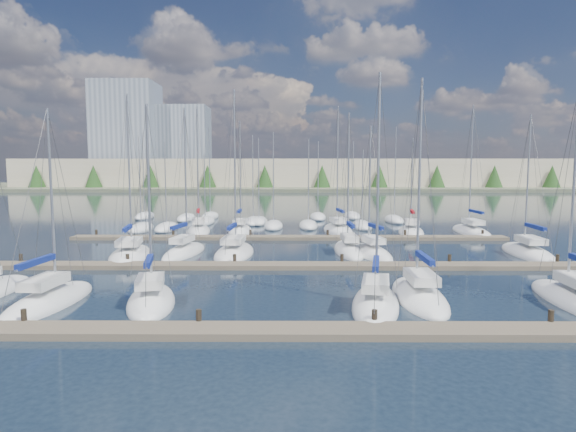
{
  "coord_description": "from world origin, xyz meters",
  "views": [
    {
      "loc": [
        0.19,
        -18.38,
        7.29
      ],
      "look_at": [
        0.0,
        14.0,
        4.0
      ],
      "focal_mm": 30.0,
      "sensor_mm": 36.0,
      "label": 1
    }
  ],
  "objects_px": {
    "sailboat_b": "(50,301)",
    "sailboat_d": "(375,304)",
    "sailboat_o": "(240,231)",
    "sailboat_m": "(528,253)",
    "sailboat_r": "(471,232)",
    "sailboat_f": "(574,300)",
    "sailboat_q": "(411,232)",
    "sailboat_i": "(184,252)",
    "sailboat_c": "(151,301)",
    "sailboat_l": "(371,253)",
    "sailboat_p": "(338,230)",
    "sailboat_j": "(234,253)",
    "sailboat_h": "(131,255)",
    "sailboat_k": "(349,250)",
    "sailboat_e": "(419,296)",
    "sailboat_n": "(199,231)"
  },
  "relations": [
    {
      "from": "sailboat_l",
      "to": "sailboat_k",
      "type": "bearing_deg",
      "value": 133.88
    },
    {
      "from": "sailboat_n",
      "to": "sailboat_j",
      "type": "relative_size",
      "value": 1.02
    },
    {
      "from": "sailboat_q",
      "to": "sailboat_f",
      "type": "distance_m",
      "value": 27.55
    },
    {
      "from": "sailboat_m",
      "to": "sailboat_c",
      "type": "relative_size",
      "value": 1.09
    },
    {
      "from": "sailboat_o",
      "to": "sailboat_j",
      "type": "height_order",
      "value": "sailboat_j"
    },
    {
      "from": "sailboat_o",
      "to": "sailboat_i",
      "type": "xyz_separation_m",
      "value": [
        -3.31,
        -13.4,
        0.0
      ]
    },
    {
      "from": "sailboat_m",
      "to": "sailboat_d",
      "type": "height_order",
      "value": "sailboat_d"
    },
    {
      "from": "sailboat_j",
      "to": "sailboat_p",
      "type": "height_order",
      "value": "sailboat_p"
    },
    {
      "from": "sailboat_l",
      "to": "sailboat_n",
      "type": "xyz_separation_m",
      "value": [
        -17.07,
        14.02,
        0.02
      ]
    },
    {
      "from": "sailboat_e",
      "to": "sailboat_n",
      "type": "bearing_deg",
      "value": 123.95
    },
    {
      "from": "sailboat_m",
      "to": "sailboat_c",
      "type": "height_order",
      "value": "sailboat_m"
    },
    {
      "from": "sailboat_n",
      "to": "sailboat_d",
      "type": "relative_size",
      "value": 1.14
    },
    {
      "from": "sailboat_r",
      "to": "sailboat_f",
      "type": "distance_m",
      "value": 28.1
    },
    {
      "from": "sailboat_p",
      "to": "sailboat_o",
      "type": "bearing_deg",
      "value": 179.72
    },
    {
      "from": "sailboat_i",
      "to": "sailboat_q",
      "type": "xyz_separation_m",
      "value": [
        22.25,
        13.02,
        -0.02
      ]
    },
    {
      "from": "sailboat_i",
      "to": "sailboat_j",
      "type": "bearing_deg",
      "value": 7.11
    },
    {
      "from": "sailboat_e",
      "to": "sailboat_f",
      "type": "distance_m",
      "value": 8.13
    },
    {
      "from": "sailboat_r",
      "to": "sailboat_i",
      "type": "bearing_deg",
      "value": -156.35
    },
    {
      "from": "sailboat_e",
      "to": "sailboat_d",
      "type": "height_order",
      "value": "sailboat_d"
    },
    {
      "from": "sailboat_o",
      "to": "sailboat_m",
      "type": "relative_size",
      "value": 1.06
    },
    {
      "from": "sailboat_n",
      "to": "sailboat_k",
      "type": "xyz_separation_m",
      "value": [
        15.33,
        -12.8,
        -0.01
      ]
    },
    {
      "from": "sailboat_b",
      "to": "sailboat_m",
      "type": "xyz_separation_m",
      "value": [
        32.6,
        14.7,
        -0.0
      ]
    },
    {
      "from": "sailboat_h",
      "to": "sailboat_f",
      "type": "xyz_separation_m",
      "value": [
        28.24,
        -13.18,
        0.0
      ]
    },
    {
      "from": "sailboat_l",
      "to": "sailboat_f",
      "type": "xyz_separation_m",
      "value": [
        8.5,
        -14.3,
        0.0
      ]
    },
    {
      "from": "sailboat_h",
      "to": "sailboat_n",
      "type": "bearing_deg",
      "value": 70.64
    },
    {
      "from": "sailboat_h",
      "to": "sailboat_b",
      "type": "bearing_deg",
      "value": -98.58
    },
    {
      "from": "sailboat_c",
      "to": "sailboat_f",
      "type": "relative_size",
      "value": 0.92
    },
    {
      "from": "sailboat_j",
      "to": "sailboat_h",
      "type": "xyz_separation_m",
      "value": [
        -8.32,
        -1.13,
        -0.0
      ]
    },
    {
      "from": "sailboat_i",
      "to": "sailboat_m",
      "type": "bearing_deg",
      "value": 9.09
    },
    {
      "from": "sailboat_d",
      "to": "sailboat_m",
      "type": "bearing_deg",
      "value": 55.52
    },
    {
      "from": "sailboat_i",
      "to": "sailboat_h",
      "type": "height_order",
      "value": "sailboat_h"
    },
    {
      "from": "sailboat_h",
      "to": "sailboat_p",
      "type": "distance_m",
      "value": 24.18
    },
    {
      "from": "sailboat_o",
      "to": "sailboat_e",
      "type": "height_order",
      "value": "sailboat_o"
    },
    {
      "from": "sailboat_i",
      "to": "sailboat_d",
      "type": "relative_size",
      "value": 1.0
    },
    {
      "from": "sailboat_b",
      "to": "sailboat_d",
      "type": "bearing_deg",
      "value": 2.94
    },
    {
      "from": "sailboat_o",
      "to": "sailboat_e",
      "type": "distance_m",
      "value": 29.91
    },
    {
      "from": "sailboat_m",
      "to": "sailboat_c",
      "type": "bearing_deg",
      "value": -148.15
    },
    {
      "from": "sailboat_q",
      "to": "sailboat_l",
      "type": "bearing_deg",
      "value": -107.6
    },
    {
      "from": "sailboat_r",
      "to": "sailboat_l",
      "type": "height_order",
      "value": "sailboat_r"
    },
    {
      "from": "sailboat_j",
      "to": "sailboat_q",
      "type": "distance_m",
      "value": 22.32
    },
    {
      "from": "sailboat_k",
      "to": "sailboat_j",
      "type": "distance_m",
      "value": 9.75
    },
    {
      "from": "sailboat_o",
      "to": "sailboat_b",
      "type": "xyz_separation_m",
      "value": [
        -7.21,
        -28.22,
        -0.02
      ]
    },
    {
      "from": "sailboat_b",
      "to": "sailboat_m",
      "type": "distance_m",
      "value": 35.76
    },
    {
      "from": "sailboat_e",
      "to": "sailboat_f",
      "type": "bearing_deg",
      "value": -4.28
    },
    {
      "from": "sailboat_p",
      "to": "sailboat_f",
      "type": "height_order",
      "value": "sailboat_p"
    },
    {
      "from": "sailboat_l",
      "to": "sailboat_p",
      "type": "distance_m",
      "value": 14.63
    },
    {
      "from": "sailboat_o",
      "to": "sailboat_d",
      "type": "height_order",
      "value": "sailboat_o"
    },
    {
      "from": "sailboat_p",
      "to": "sailboat_q",
      "type": "bearing_deg",
      "value": -15.27
    },
    {
      "from": "sailboat_b",
      "to": "sailboat_q",
      "type": "xyz_separation_m",
      "value": [
        26.15,
        27.84,
        -0.0
      ]
    },
    {
      "from": "sailboat_o",
      "to": "sailboat_p",
      "type": "distance_m",
      "value": 11.06
    }
  ]
}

